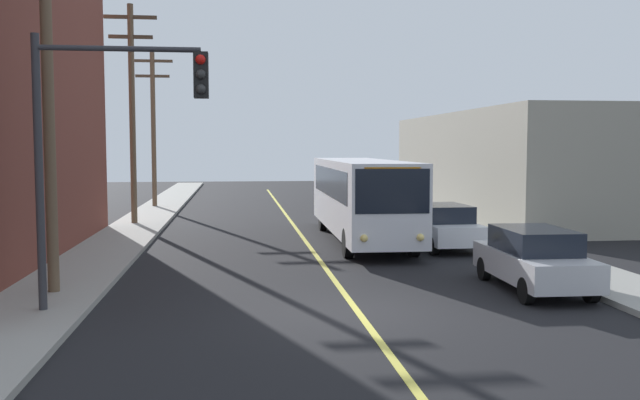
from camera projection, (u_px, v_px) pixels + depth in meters
ground_plane at (358, 312)px, 15.61m from camera, size 120.00×120.00×0.00m
sidewalk_left at (109, 249)px, 24.63m from camera, size 2.50×90.00×0.15m
sidewalk_right at (499, 242)px, 26.38m from camera, size 2.50×90.00×0.15m
lane_stripe_center at (298, 231)px, 30.46m from camera, size 0.16×60.00×0.01m
building_right_warehouse at (550, 164)px, 37.96m from camera, size 12.00×21.12×5.52m
city_bus at (361, 195)px, 27.33m from camera, size 2.74×12.19×3.20m
parked_car_silver at (534, 258)px, 17.88m from camera, size 1.91×4.44×1.62m
parked_car_white at (443, 226)px, 25.27m from camera, size 1.89×4.43×1.62m
utility_pole_near at (47, 59)px, 16.66m from camera, size 2.40×0.28×10.38m
utility_pole_mid at (132, 104)px, 32.13m from camera, size 2.40×0.28×10.15m
utility_pole_far at (153, 121)px, 41.50m from camera, size 2.40×0.28×9.31m
traffic_signal_left_corner at (111, 120)px, 15.04m from camera, size 3.75×0.48×6.00m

